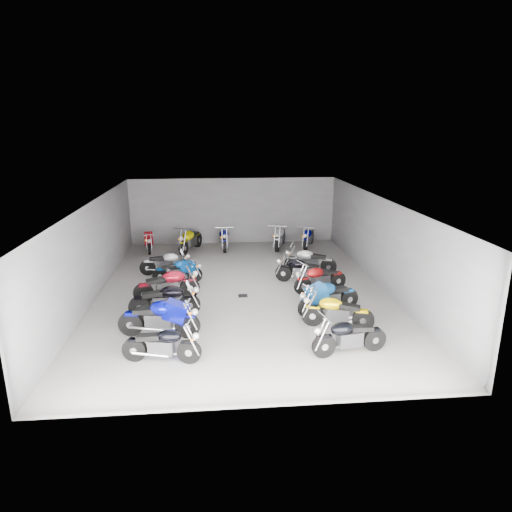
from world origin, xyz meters
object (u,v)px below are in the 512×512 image
object	(u,v)px
motorcycle_left_d	(168,285)
motorcycle_right_d	(320,278)
motorcycle_left_b	(160,318)
motorcycle_back_b	(190,240)
motorcycle_left_e	(178,271)
motorcycle_back_c	(224,238)
motorcycle_back_e	(280,237)
drain_grate	(243,296)
motorcycle_right_c	(328,297)
motorcycle_back_a	(149,241)
motorcycle_right_b	(337,312)
motorcycle_left_f	(166,263)
motorcycle_left_c	(165,300)
motorcycle_back_f	(308,237)
motorcycle_right_e	(302,270)
motorcycle_right_a	(349,336)
motorcycle_left_a	(162,344)
motorcycle_right_f	(310,261)

from	to	relation	value
motorcycle_left_d	motorcycle_right_d	distance (m)	5.24
motorcycle_left_b	motorcycle_back_b	size ratio (longest dim) A/B	1.04
motorcycle_left_e	motorcycle_back_c	bearing A→B (deg)	158.51
motorcycle_back_e	motorcycle_left_e	bearing A→B (deg)	63.06
motorcycle_left_b	motorcycle_back_e	xyz separation A→B (m)	(4.63, 9.20, -0.01)
drain_grate	motorcycle_right_c	distance (m)	3.13
motorcycle_left_e	motorcycle_back_a	world-z (taller)	motorcycle_back_a
motorcycle_left_e	motorcycle_right_c	size ratio (longest dim) A/B	0.88
motorcycle_left_e	motorcycle_back_e	size ratio (longest dim) A/B	0.84
motorcycle_right_b	motorcycle_left_f	bearing A→B (deg)	62.94
motorcycle_left_c	motorcycle_back_f	distance (m)	9.79
drain_grate	motorcycle_back_a	world-z (taller)	motorcycle_back_a
motorcycle_left_d	motorcycle_back_a	distance (m)	6.59
motorcycle_right_d	motorcycle_right_e	xyz separation A→B (m)	(-0.46, 0.97, 0.00)
motorcycle_left_f	drain_grate	bearing A→B (deg)	50.01
motorcycle_back_b	motorcycle_back_f	xyz separation A→B (m)	(5.59, 0.26, -0.05)
motorcycle_right_a	motorcycle_left_a	bearing A→B (deg)	79.43
drain_grate	motorcycle_back_a	xyz separation A→B (m)	(-4.00, 6.27, 0.49)
motorcycle_left_a	motorcycle_left_f	size ratio (longest dim) A/B	0.99
drain_grate	motorcycle_right_e	world-z (taller)	motorcycle_right_e
motorcycle_back_a	motorcycle_back_f	bearing A→B (deg)	170.94
motorcycle_left_e	motorcycle_right_c	world-z (taller)	motorcycle_right_c
drain_grate	motorcycle_back_f	world-z (taller)	motorcycle_back_f
motorcycle_right_e	motorcycle_right_f	size ratio (longest dim) A/B	0.96
motorcycle_left_b	motorcycle_left_d	size ratio (longest dim) A/B	1.05
motorcycle_left_e	motorcycle_back_f	size ratio (longest dim) A/B	0.93
motorcycle_back_a	motorcycle_back_b	world-z (taller)	motorcycle_back_b
motorcycle_right_a	motorcycle_right_f	distance (m)	6.71
motorcycle_left_b	motorcycle_right_c	size ratio (longest dim) A/B	1.09
motorcycle_back_a	motorcycle_back_e	world-z (taller)	motorcycle_back_e
motorcycle_left_d	motorcycle_right_c	distance (m)	5.30
motorcycle_back_b	motorcycle_back_f	distance (m)	5.60
motorcycle_back_f	motorcycle_back_e	bearing A→B (deg)	20.10
motorcycle_left_f	motorcycle_right_c	bearing A→B (deg)	53.31
motorcycle_right_d	motorcycle_left_e	bearing A→B (deg)	54.28
motorcycle_left_e	motorcycle_back_c	distance (m)	5.04
motorcycle_left_b	motorcycle_right_c	distance (m)	5.14
motorcycle_left_b	motorcycle_right_b	distance (m)	5.00
motorcycle_right_b	motorcycle_left_e	bearing A→B (deg)	65.48
motorcycle_right_c	motorcycle_right_e	world-z (taller)	motorcycle_right_c
drain_grate	motorcycle_left_e	distance (m)	2.85
motorcycle_left_a	motorcycle_back_b	xyz separation A→B (m)	(0.20, 10.34, 0.08)
drain_grate	motorcycle_right_d	size ratio (longest dim) A/B	0.16
motorcycle_left_b	motorcycle_right_a	distance (m)	5.10
motorcycle_left_f	motorcycle_right_b	bearing A→B (deg)	47.03
motorcycle_left_c	motorcycle_back_a	bearing A→B (deg)	-170.08
motorcycle_left_c	motorcycle_right_d	distance (m)	5.43
motorcycle_back_a	motorcycle_back_f	distance (m)	7.54
motorcycle_left_b	motorcycle_right_d	bearing A→B (deg)	130.87
motorcycle_right_c	motorcycle_right_d	size ratio (longest dim) A/B	1.05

